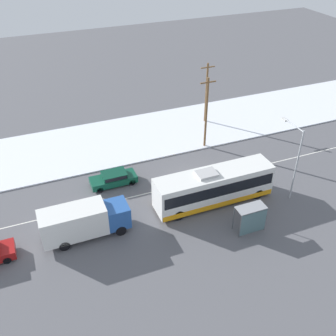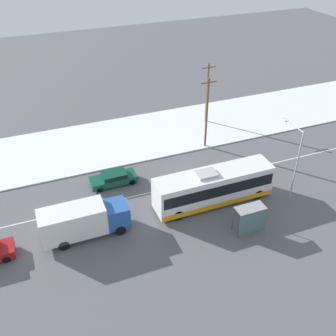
{
  "view_description": "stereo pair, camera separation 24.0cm",
  "coord_description": "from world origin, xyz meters",
  "px_view_note": "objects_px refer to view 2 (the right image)",
  "views": [
    {
      "loc": [
        -13.98,
        -28.2,
        22.98
      ],
      "look_at": [
        -2.13,
        1.33,
        1.4
      ],
      "focal_mm": 42.0,
      "sensor_mm": 36.0,
      "label": 1
    },
    {
      "loc": [
        -13.76,
        -28.29,
        22.98
      ],
      "look_at": [
        -2.13,
        1.33,
        1.4
      ],
      "focal_mm": 42.0,
      "sensor_mm": 36.0,
      "label": 2
    }
  ],
  "objects_px": {
    "pedestrian_at_stop": "(247,212)",
    "city_bus": "(214,187)",
    "sedan_car": "(114,178)",
    "box_truck": "(82,220)",
    "bus_shelter": "(251,217)",
    "streetlamp": "(294,153)",
    "utility_pole_roadside": "(207,112)",
    "utility_pole_snowlot": "(207,92)"
  },
  "relations": [
    {
      "from": "pedestrian_at_stop",
      "to": "streetlamp",
      "type": "xyz_separation_m",
      "value": [
        5.46,
        1.89,
        3.54
      ]
    },
    {
      "from": "pedestrian_at_stop",
      "to": "city_bus",
      "type": "bearing_deg",
      "value": 113.02
    },
    {
      "from": "box_truck",
      "to": "utility_pole_roadside",
      "type": "distance_m",
      "value": 18.33
    },
    {
      "from": "box_truck",
      "to": "pedestrian_at_stop",
      "type": "xyz_separation_m",
      "value": [
        13.37,
        -3.4,
        -0.59
      ]
    },
    {
      "from": "box_truck",
      "to": "utility_pole_snowlot",
      "type": "distance_m",
      "value": 23.6
    },
    {
      "from": "bus_shelter",
      "to": "utility_pole_roadside",
      "type": "xyz_separation_m",
      "value": [
        2.63,
        13.94,
        2.6
      ]
    },
    {
      "from": "sedan_car",
      "to": "pedestrian_at_stop",
      "type": "distance_m",
      "value": 13.23
    },
    {
      "from": "city_bus",
      "to": "pedestrian_at_stop",
      "type": "xyz_separation_m",
      "value": [
        1.47,
        -3.46,
        -0.65
      ]
    },
    {
      "from": "sedan_car",
      "to": "city_bus",
      "type": "bearing_deg",
      "value": 142.19
    },
    {
      "from": "box_truck",
      "to": "utility_pole_roadside",
      "type": "xyz_separation_m",
      "value": [
        15.59,
        9.29,
        2.63
      ]
    },
    {
      "from": "city_bus",
      "to": "box_truck",
      "type": "height_order",
      "value": "city_bus"
    },
    {
      "from": "streetlamp",
      "to": "utility_pole_snowlot",
      "type": "bearing_deg",
      "value": 91.84
    },
    {
      "from": "utility_pole_snowlot",
      "to": "utility_pole_roadside",
      "type": "bearing_deg",
      "value": -116.64
    },
    {
      "from": "box_truck",
      "to": "streetlamp",
      "type": "distance_m",
      "value": 19.12
    },
    {
      "from": "pedestrian_at_stop",
      "to": "bus_shelter",
      "type": "bearing_deg",
      "value": -108.02
    },
    {
      "from": "city_bus",
      "to": "bus_shelter",
      "type": "distance_m",
      "value": 4.84
    },
    {
      "from": "city_bus",
      "to": "box_truck",
      "type": "bearing_deg",
      "value": -179.68
    },
    {
      "from": "pedestrian_at_stop",
      "to": "bus_shelter",
      "type": "height_order",
      "value": "bus_shelter"
    },
    {
      "from": "streetlamp",
      "to": "utility_pole_snowlot",
      "type": "distance_m",
      "value": 16.25
    },
    {
      "from": "streetlamp",
      "to": "utility_pole_snowlot",
      "type": "height_order",
      "value": "utility_pole_snowlot"
    },
    {
      "from": "box_truck",
      "to": "bus_shelter",
      "type": "xyz_separation_m",
      "value": [
        12.96,
        -4.66,
        0.03
      ]
    },
    {
      "from": "city_bus",
      "to": "sedan_car",
      "type": "xyz_separation_m",
      "value": [
        -7.75,
        6.02,
        -0.95
      ]
    },
    {
      "from": "utility_pole_roadside",
      "to": "utility_pole_snowlot",
      "type": "distance_m",
      "value": 6.08
    },
    {
      "from": "pedestrian_at_stop",
      "to": "streetlamp",
      "type": "height_order",
      "value": "streetlamp"
    },
    {
      "from": "pedestrian_at_stop",
      "to": "streetlamp",
      "type": "relative_size",
      "value": 0.24
    },
    {
      "from": "sedan_car",
      "to": "streetlamp",
      "type": "distance_m",
      "value": 16.98
    },
    {
      "from": "city_bus",
      "to": "streetlamp",
      "type": "relative_size",
      "value": 1.54
    },
    {
      "from": "sedan_car",
      "to": "utility_pole_snowlot",
      "type": "height_order",
      "value": "utility_pole_snowlot"
    },
    {
      "from": "city_bus",
      "to": "bus_shelter",
      "type": "xyz_separation_m",
      "value": [
        1.06,
        -4.72,
        -0.03
      ]
    },
    {
      "from": "streetlamp",
      "to": "city_bus",
      "type": "bearing_deg",
      "value": 167.18
    },
    {
      "from": "utility_pole_roadside",
      "to": "sedan_car",
      "type": "bearing_deg",
      "value": -164.35
    },
    {
      "from": "box_truck",
      "to": "utility_pole_snowlot",
      "type": "relative_size",
      "value": 0.95
    },
    {
      "from": "box_truck",
      "to": "pedestrian_at_stop",
      "type": "height_order",
      "value": "box_truck"
    },
    {
      "from": "box_truck",
      "to": "sedan_car",
      "type": "xyz_separation_m",
      "value": [
        4.15,
        6.08,
        -0.89
      ]
    },
    {
      "from": "utility_pole_roadside",
      "to": "utility_pole_snowlot",
      "type": "height_order",
      "value": "utility_pole_roadside"
    },
    {
      "from": "city_bus",
      "to": "streetlamp",
      "type": "xyz_separation_m",
      "value": [
        6.94,
        -1.58,
        2.9
      ]
    },
    {
      "from": "city_bus",
      "to": "utility_pole_snowlot",
      "type": "bearing_deg",
      "value": 66.36
    },
    {
      "from": "streetlamp",
      "to": "utility_pole_roadside",
      "type": "relative_size",
      "value": 0.88
    },
    {
      "from": "pedestrian_at_stop",
      "to": "streetlamp",
      "type": "distance_m",
      "value": 6.78
    },
    {
      "from": "box_truck",
      "to": "streetlamp",
      "type": "bearing_deg",
      "value": -4.59
    },
    {
      "from": "pedestrian_at_stop",
      "to": "utility_pole_roadside",
      "type": "distance_m",
      "value": 13.27
    },
    {
      "from": "sedan_car",
      "to": "pedestrian_at_stop",
      "type": "height_order",
      "value": "pedestrian_at_stop"
    }
  ]
}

